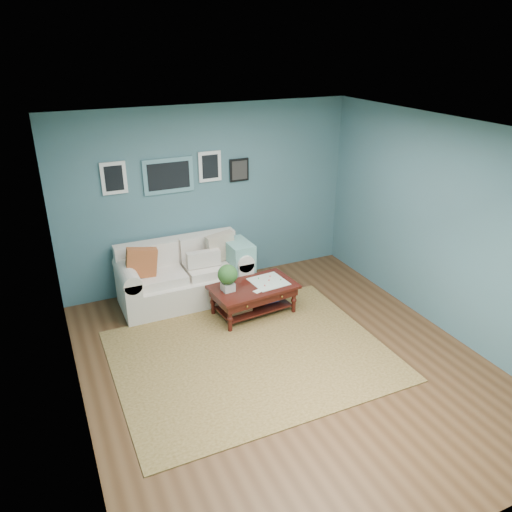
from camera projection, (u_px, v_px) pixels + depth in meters
room_shell at (284, 258)px, 5.38m from camera, size 5.00×5.02×2.70m
area_rug at (251, 355)px, 6.05m from camera, size 3.21×2.56×0.01m
loveseat at (189, 274)px, 7.22m from camera, size 1.89×0.86×0.97m
coffee_table at (249, 291)px, 6.81m from camera, size 1.20×0.77×0.80m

